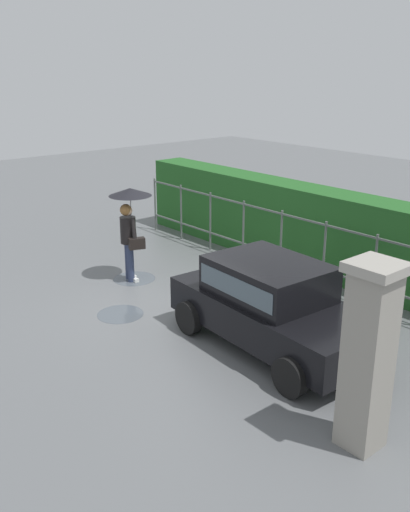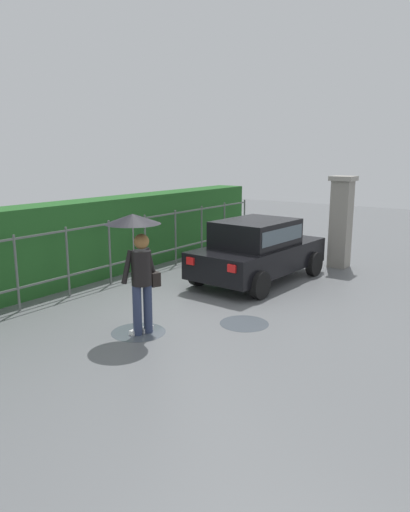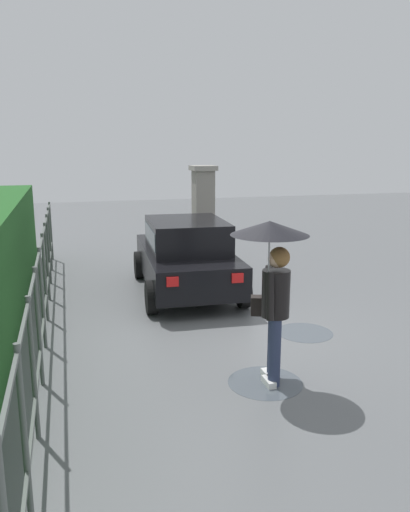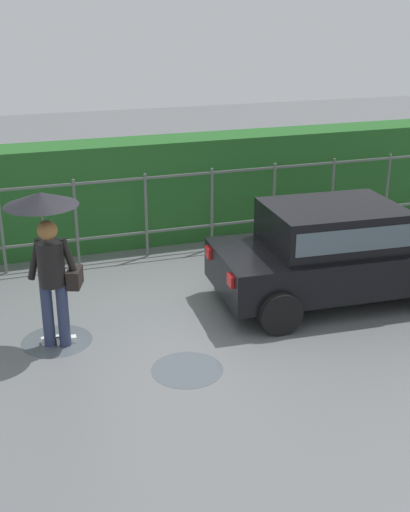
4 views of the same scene
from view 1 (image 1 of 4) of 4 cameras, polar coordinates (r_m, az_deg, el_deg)
name	(u,v)px [view 1 (image 1 of 4)]	position (r m, az deg, el deg)	size (l,w,h in m)	color
ground_plane	(176,306)	(11.20, -2.97, -5.11)	(40.00, 40.00, 0.00)	slate
car	(271,301)	(9.45, 6.70, -4.57)	(3.82, 2.04, 1.48)	black
pedestrian	(130,216)	(12.24, -7.62, 4.04)	(0.92, 0.92, 2.05)	#2D3856
gate_pillar	(368,356)	(7.08, 16.14, -9.66)	(0.60, 0.60, 2.42)	gray
fence_section	(302,246)	(12.32, 9.75, 1.00)	(10.93, 0.05, 1.50)	#59605B
hedge_row	(327,233)	(12.93, 12.26, 2.26)	(11.88, 0.90, 1.90)	#235B23
puddle_near	(120,314)	(10.97, -8.55, -5.82)	(0.89, 0.89, 0.00)	#4C545B
puddle_far	(134,279)	(12.70, -7.16, -2.27)	(0.94, 0.94, 0.00)	#4C545B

